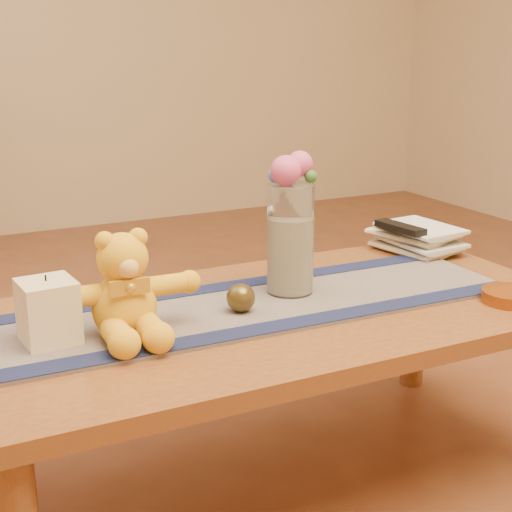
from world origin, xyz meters
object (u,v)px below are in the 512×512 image
bronze_ball (241,298)px  book_bottom (396,253)px  glass_vase (290,239)px  amber_dish (510,296)px  tv_remote (400,228)px  teddy_bear (123,285)px  pillar_candle (48,311)px

bronze_ball → book_bottom: bronze_ball is taller
glass_vase → amber_dish: 0.53m
book_bottom → tv_remote: (0.00, -0.01, 0.07)m
glass_vase → bronze_ball: (-0.16, -0.07, -0.10)m
glass_vase → book_bottom: glass_vase is taller
teddy_bear → pillar_candle: size_ratio=2.41×
pillar_candle → glass_vase: bearing=4.9°
book_bottom → tv_remote: size_ratio=1.39×
bronze_ball → amber_dish: (0.60, -0.21, -0.03)m
teddy_bear → bronze_ball: teddy_bear is taller
pillar_candle → bronze_ball: pillar_candle is taller
teddy_bear → bronze_ball: bearing=3.3°
teddy_bear → tv_remote: size_ratio=1.91×
pillar_candle → amber_dish: size_ratio=0.95×
teddy_bear → glass_vase: glass_vase is taller
book_bottom → amber_dish: 0.43m
teddy_bear → bronze_ball: (0.27, 0.00, -0.07)m
tv_remote → amber_dish: bearing=-97.3°
glass_vase → bronze_ball: 0.20m
teddy_bear → pillar_candle: 0.16m
teddy_bear → pillar_candle: teddy_bear is taller
teddy_bear → pillar_candle: (-0.15, 0.02, -0.04)m
book_bottom → tv_remote: tv_remote is taller
bronze_ball → glass_vase: bearing=23.0°
book_bottom → tv_remote: bearing=-93.0°
pillar_candle → book_bottom: pillar_candle is taller
bronze_ball → book_bottom: size_ratio=0.29×
teddy_bear → book_bottom: (0.86, 0.23, -0.10)m
teddy_bear → glass_vase: size_ratio=1.17×
tv_remote → amber_dish: (0.00, -0.42, -0.07)m
bronze_ball → tv_remote: size_ratio=0.40×
bronze_ball → book_bottom: bearing=20.6°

